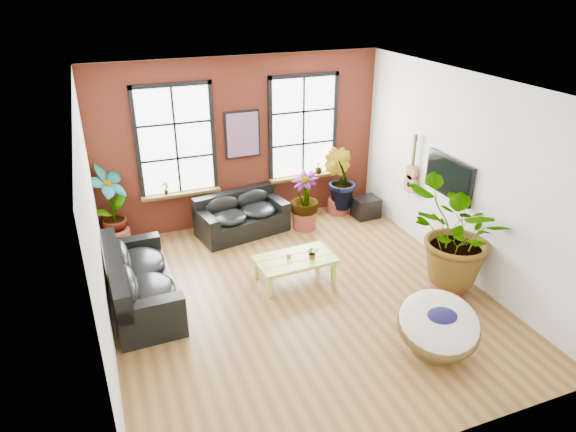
# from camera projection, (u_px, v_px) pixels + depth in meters

# --- Properties ---
(room) EXTENTS (6.04, 6.54, 3.54)m
(room) POSITION_uv_depth(u_px,v_px,m) (298.00, 199.00, 7.97)
(room) COLOR brown
(room) RESTS_ON ground
(sofa_back) EXTENTS (1.95, 1.22, 0.84)m
(sofa_back) POSITION_uv_depth(u_px,v_px,m) (241.00, 216.00, 10.62)
(sofa_back) COLOR black
(sofa_back) RESTS_ON ground
(sofa_left) EXTENTS (1.04, 2.34, 0.92)m
(sofa_left) POSITION_uv_depth(u_px,v_px,m) (138.00, 282.00, 8.25)
(sofa_left) COLOR black
(sofa_left) RESTS_ON ground
(coffee_table) EXTENTS (1.40, 0.85, 0.53)m
(coffee_table) POSITION_uv_depth(u_px,v_px,m) (295.00, 261.00, 8.94)
(coffee_table) COLOR #ADC948
(coffee_table) RESTS_ON ground
(papasan_chair) EXTENTS (1.49, 1.49, 0.87)m
(papasan_chair) POSITION_uv_depth(u_px,v_px,m) (439.00, 325.00, 7.19)
(papasan_chair) COLOR brown
(papasan_chair) RESTS_ON ground
(poster) EXTENTS (0.74, 0.06, 0.98)m
(poster) POSITION_uv_depth(u_px,v_px,m) (243.00, 134.00, 10.44)
(poster) COLOR black
(poster) RESTS_ON room
(tv_wall_unit) EXTENTS (0.13, 1.86, 1.20)m
(tv_wall_unit) POSITION_uv_depth(u_px,v_px,m) (437.00, 177.00, 9.39)
(tv_wall_unit) COLOR black
(tv_wall_unit) RESTS_ON room
(media_box) EXTENTS (0.56, 0.48, 0.45)m
(media_box) POSITION_uv_depth(u_px,v_px,m) (366.00, 207.00, 11.37)
(media_box) COLOR black
(media_box) RESTS_ON ground
(pot_back_left) EXTENTS (0.63, 0.63, 0.39)m
(pot_back_left) POSITION_uv_depth(u_px,v_px,m) (117.00, 239.00, 10.07)
(pot_back_left) COLOR brown
(pot_back_left) RESTS_ON ground
(pot_back_right) EXTENTS (0.50, 0.50, 0.35)m
(pot_back_right) POSITION_uv_depth(u_px,v_px,m) (338.00, 205.00, 11.59)
(pot_back_right) COLOR brown
(pot_back_right) RESTS_ON ground
(pot_right_wall) EXTENTS (0.67, 0.67, 0.40)m
(pot_right_wall) POSITION_uv_depth(u_px,v_px,m) (447.00, 280.00, 8.71)
(pot_right_wall) COLOR brown
(pot_right_wall) RESTS_ON ground
(pot_mid) EXTENTS (0.51, 0.51, 0.36)m
(pot_mid) POSITION_uv_depth(u_px,v_px,m) (304.00, 220.00, 10.89)
(pot_mid) COLOR brown
(pot_mid) RESTS_ON ground
(floor_plant_back_left) EXTENTS (0.97, 0.96, 1.55)m
(floor_plant_back_left) POSITION_uv_depth(u_px,v_px,m) (111.00, 205.00, 9.79)
(floor_plant_back_left) COLOR #1C4C14
(floor_plant_back_left) RESTS_ON ground
(floor_plant_back_right) EXTENTS (0.91, 0.94, 1.33)m
(floor_plant_back_right) POSITION_uv_depth(u_px,v_px,m) (339.00, 179.00, 11.28)
(floor_plant_back_right) COLOR #1C4C14
(floor_plant_back_right) RESTS_ON ground
(floor_plant_right_wall) EXTENTS (1.97, 1.83, 1.79)m
(floor_plant_right_wall) POSITION_uv_depth(u_px,v_px,m) (457.00, 236.00, 8.32)
(floor_plant_right_wall) COLOR #1C4C14
(floor_plant_right_wall) RESTS_ON ground
(floor_plant_mid) EXTENTS (0.81, 0.81, 1.11)m
(floor_plant_mid) POSITION_uv_depth(u_px,v_px,m) (305.00, 197.00, 10.70)
(floor_plant_mid) COLOR #1C4C14
(floor_plant_mid) RESTS_ON ground
(table_plant) EXTENTS (0.23, 0.20, 0.22)m
(table_plant) POSITION_uv_depth(u_px,v_px,m) (312.00, 253.00, 8.86)
(table_plant) COLOR #1C4C14
(table_plant) RESTS_ON coffee_table
(sill_plant_left) EXTENTS (0.17, 0.17, 0.27)m
(sill_plant_left) POSITION_uv_depth(u_px,v_px,m) (166.00, 188.00, 10.25)
(sill_plant_left) COLOR #1C4C14
(sill_plant_left) RESTS_ON room
(sill_plant_right) EXTENTS (0.19, 0.19, 0.27)m
(sill_plant_right) POSITION_uv_depth(u_px,v_px,m) (319.00, 167.00, 11.34)
(sill_plant_right) COLOR #1C4C14
(sill_plant_right) RESTS_ON room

